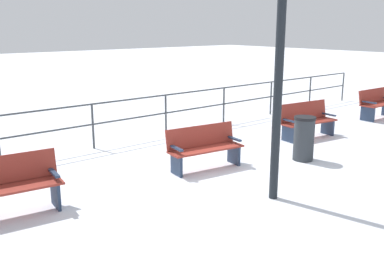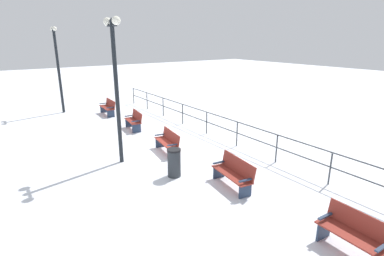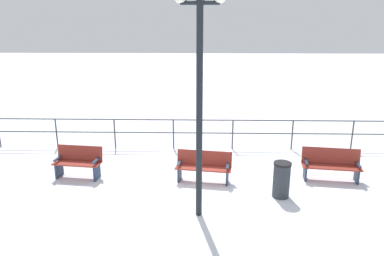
# 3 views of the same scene
# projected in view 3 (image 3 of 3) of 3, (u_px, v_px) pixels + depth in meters

# --- Properties ---
(ground_plane) EXTENTS (80.00, 80.00, 0.00)m
(ground_plane) POSITION_uv_depth(u_px,v_px,m) (203.00, 180.00, 10.63)
(ground_plane) COLOR white
(ground_plane) RESTS_ON ground
(bench_second) EXTENTS (0.69, 1.41, 0.90)m
(bench_second) POSITION_uv_depth(u_px,v_px,m) (78.00, 162.00, 10.71)
(bench_second) COLOR maroon
(bench_second) RESTS_ON ground
(bench_third) EXTENTS (0.71, 1.62, 0.85)m
(bench_third) POSITION_uv_depth(u_px,v_px,m) (204.00, 166.00, 10.45)
(bench_third) COLOR maroon
(bench_third) RESTS_ON ground
(bench_fourth) EXTENTS (0.73, 1.67, 0.90)m
(bench_fourth) POSITION_uv_depth(u_px,v_px,m) (331.00, 164.00, 10.54)
(bench_fourth) COLOR maroon
(bench_fourth) RESTS_ON ground
(lamppost_middle) EXTENTS (0.28, 1.08, 5.03)m
(lamppost_middle) POSITION_uv_depth(u_px,v_px,m) (200.00, 76.00, 7.82)
(lamppost_middle) COLOR black
(lamppost_middle) RESTS_ON ground
(waterfront_railing) EXTENTS (0.05, 18.87, 1.07)m
(waterfront_railing) POSITION_uv_depth(u_px,v_px,m) (203.00, 129.00, 12.98)
(waterfront_railing) COLOR #383D42
(waterfront_railing) RESTS_ON ground
(trash_bin) EXTENTS (0.45, 0.45, 0.95)m
(trash_bin) POSITION_uv_depth(u_px,v_px,m) (281.00, 180.00, 9.50)
(trash_bin) COLOR #2D3338
(trash_bin) RESTS_ON ground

